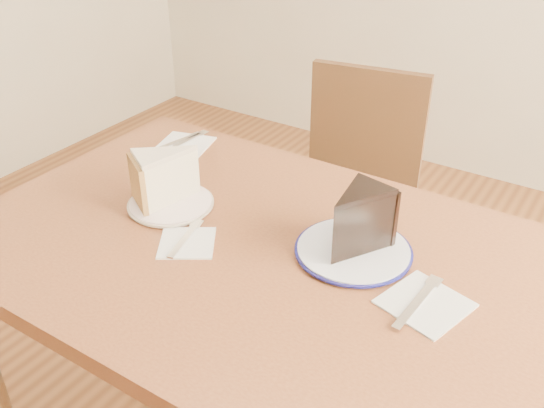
{
  "coord_description": "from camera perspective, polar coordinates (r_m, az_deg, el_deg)",
  "views": [
    {
      "loc": [
        0.58,
        -0.83,
        1.46
      ],
      "look_at": [
        -0.01,
        0.08,
        0.8
      ],
      "focal_mm": 40.0,
      "sensor_mm": 36.0,
      "label": 1
    }
  ],
  "objects": [
    {
      "name": "knife_navy",
      "position": [
        1.11,
        13.5,
        -8.97
      ],
      "size": [
        0.03,
        0.17,
        0.0
      ],
      "primitive_type": "cube",
      "rotation": [
        0.0,
        0.0,
        -0.06
      ],
      "color": "silver",
      "rests_on": "napkin_navy"
    },
    {
      "name": "chocolate_cake",
      "position": [
        1.17,
        7.74,
        -1.99
      ],
      "size": [
        0.12,
        0.15,
        0.12
      ],
      "primitive_type": null,
      "rotation": [
        0.0,
        0.0,
        2.95
      ],
      "color": "black",
      "rests_on": "plate_navy"
    },
    {
      "name": "knife_spare",
      "position": [
        1.66,
        -8.99,
        5.78
      ],
      "size": [
        0.05,
        0.16,
        0.0
      ],
      "primitive_type": "cube",
      "rotation": [
        0.0,
        0.0,
        -0.21
      ],
      "color": "white",
      "rests_on": "napkin_spare"
    },
    {
      "name": "napkin_cream",
      "position": [
        1.25,
        -8.01,
        -3.64
      ],
      "size": [
        0.15,
        0.15,
        0.0
      ],
      "primitive_type": "cube",
      "rotation": [
        0.0,
        0.0,
        0.58
      ],
      "color": "white",
      "rests_on": "table"
    },
    {
      "name": "fork_spare",
      "position": [
        1.67,
        -7.9,
        5.97
      ],
      "size": [
        0.02,
        0.14,
        0.0
      ],
      "primitive_type": "cube",
      "rotation": [
        0.0,
        0.0,
        -0.06
      ],
      "color": "silver",
      "rests_on": "napkin_spare"
    },
    {
      "name": "plate_cream",
      "position": [
        1.37,
        -9.5,
        0.02
      ],
      "size": [
        0.18,
        0.18,
        0.01
      ],
      "primitive_type": "cylinder",
      "color": "white",
      "rests_on": "table"
    },
    {
      "name": "carrot_cake",
      "position": [
        1.36,
        -9.58,
        2.48
      ],
      "size": [
        0.15,
        0.17,
        0.11
      ],
      "primitive_type": null,
      "rotation": [
        0.0,
        0.0,
        -0.55
      ],
      "color": "white",
      "rests_on": "plate_cream"
    },
    {
      "name": "napkin_spare",
      "position": [
        1.65,
        -8.23,
        5.56
      ],
      "size": [
        0.16,
        0.16,
        0.0
      ],
      "primitive_type": "cube",
      "rotation": [
        0.0,
        0.0,
        0.27
      ],
      "color": "white",
      "rests_on": "table"
    },
    {
      "name": "napkin_navy",
      "position": [
        1.12,
        14.19,
        -9.06
      ],
      "size": [
        0.16,
        0.16,
        0.0
      ],
      "primitive_type": "cube",
      "rotation": [
        0.0,
        0.0,
        -0.27
      ],
      "color": "white",
      "rests_on": "table"
    },
    {
      "name": "fork_cream",
      "position": [
        1.25,
        -8.18,
        -3.23
      ],
      "size": [
        0.05,
        0.14,
        0.0
      ],
      "primitive_type": "cube",
      "rotation": [
        0.0,
        0.0,
        0.26
      ],
      "color": "silver",
      "rests_on": "napkin_cream"
    },
    {
      "name": "plate_navy",
      "position": [
        1.22,
        7.66,
        -4.37
      ],
      "size": [
        0.22,
        0.22,
        0.01
      ],
      "primitive_type": "cylinder",
      "color": "white",
      "rests_on": "table"
    },
    {
      "name": "chair_far",
      "position": [
        1.91,
        7.31,
        0.36
      ],
      "size": [
        0.49,
        0.49,
        0.87
      ],
      "rotation": [
        0.0,
        0.0,
        3.3
      ],
      "color": "black",
      "rests_on": "ground"
    },
    {
      "name": "table",
      "position": [
        1.3,
        -1.79,
        -7.34
      ],
      "size": [
        1.2,
        0.8,
        0.75
      ],
      "color": "#492514",
      "rests_on": "ground"
    }
  ]
}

